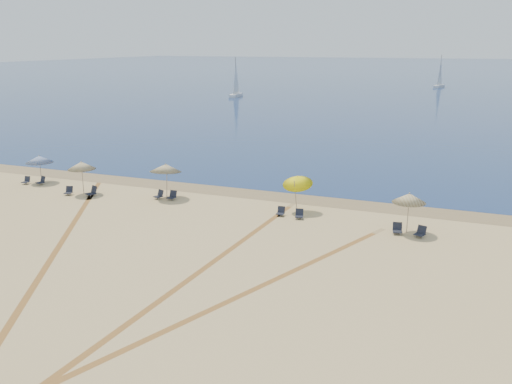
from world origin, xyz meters
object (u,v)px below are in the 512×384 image
Objects in this scene: chair_8 at (397,229)px; umbrella_0 at (39,159)px; chair_0 at (26,181)px; sailboat_1 at (440,78)px; chair_4 at (159,195)px; chair_6 at (281,212)px; chair_9 at (421,232)px; umbrella_1 at (81,166)px; chair_3 at (92,192)px; sailboat_0 at (236,85)px; umbrella_3 at (297,180)px; umbrella_4 at (409,198)px; chair_2 at (69,191)px; chair_7 at (299,214)px; chair_5 at (172,196)px; chair_1 at (41,181)px; umbrella_2 at (166,168)px.

umbrella_0 is at bearing 164.42° from chair_8.
sailboat_1 is (24.98, 115.70, 2.19)m from chair_0.
chair_4 reaches higher than chair_6.
chair_4 is at bearing -163.09° from chair_9.
sailboat_1 reaches higher than umbrella_1.
chair_8 is at bearing 21.88° from chair_3.
sailboat_0 is (-34.97, 74.23, 2.19)m from chair_6.
chair_0 is at bearing -132.13° from umbrella_0.
umbrella_3 is at bearing 23.65° from chair_4.
chair_6 is 7.58m from chair_8.
umbrella_4 reaches higher than umbrella_0.
sailboat_1 reaches higher than chair_2.
chair_7 is 0.96× the size of chair_8.
umbrella_0 is 29.86m from chair_9.
sailboat_0 reaches higher than chair_7.
umbrella_4 reaches higher than chair_8.
chair_4 is at bearing -76.23° from sailboat_0.
chair_3 is at bearing 167.22° from chair_7.
chair_0 is (-29.66, 0.98, -1.86)m from umbrella_4.
chair_5 is (-16.49, 1.16, -1.84)m from umbrella_4.
chair_2 is at bearing -179.98° from chair_6.
chair_0 is 21.63m from chair_6.
umbrella_1 is 1.01× the size of umbrella_4.
chair_5 is at bearing 26.30° from chair_4.
chair_6 is at bearing -1.67° from chair_5.
chair_5 is at bearing 160.58° from chair_7.
chair_3 is 1.51× the size of chair_6.
sailboat_0 reaches higher than chair_3.
chair_8 is (17.01, -1.46, 0.01)m from chair_4.
chair_3 is (7.21, -1.10, 0.06)m from chair_0.
chair_4 is 1.08× the size of chair_7.
chair_2 is 23.81m from chair_8.
chair_1 is 74.91m from sailboat_0.
chair_3 is at bearing -16.74° from umbrella_0.
umbrella_1 is at bearing -85.79° from sailboat_1.
chair_2 is 1.04× the size of chair_7.
umbrella_1 is 76.97m from sailboat_0.
chair_7 is (15.72, 0.40, -0.06)m from chair_3.
umbrella_1 is 0.31× the size of sailboat_1.
chair_2 is (4.05, -1.67, -0.01)m from chair_1.
umbrella_2 is (11.74, -0.29, 0.31)m from umbrella_0.
umbrella_3 is 115.02m from sailboat_1.
umbrella_3 reaches higher than chair_7.
chair_4 is (-0.35, -0.47, -1.92)m from umbrella_2.
chair_3 reaches higher than chair_1.
chair_1 is 21.66m from chair_7.
chair_2 is at bearing -178.96° from umbrella_4.
umbrella_2 is at bearing 158.93° from chair_7.
chair_0 is at bearing -177.47° from umbrella_2.
chair_1 is at bearing -176.99° from chair_5.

